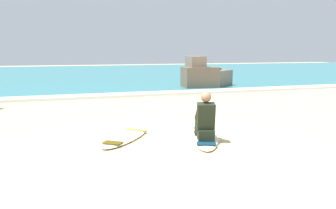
% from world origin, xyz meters
% --- Properties ---
extents(ground_plane, '(80.00, 80.00, 0.00)m').
position_xyz_m(ground_plane, '(0.00, 0.00, 0.00)').
color(ground_plane, '#CCB584').
extents(sea, '(80.00, 28.00, 0.10)m').
position_xyz_m(sea, '(0.00, 21.25, 0.05)').
color(sea, teal).
rests_on(sea, ground).
extents(breaking_foam, '(80.00, 0.90, 0.11)m').
position_xyz_m(breaking_foam, '(0.00, 7.55, 0.06)').
color(breaking_foam, white).
rests_on(breaking_foam, ground).
extents(surfboard_main, '(1.32, 2.23, 0.08)m').
position_xyz_m(surfboard_main, '(0.82, 0.47, 0.04)').
color(surfboard_main, '#EFE5C6').
rests_on(surfboard_main, ground).
extents(surfer_seated, '(0.52, 0.77, 0.95)m').
position_xyz_m(surfer_seated, '(0.69, 0.18, 0.44)').
color(surfer_seated, black).
rests_on(surfer_seated, surfboard_main).
extents(surfboard_spare_near, '(1.54, 1.80, 0.08)m').
position_xyz_m(surfboard_spare_near, '(-0.76, 0.93, 0.04)').
color(surfboard_spare_near, '#EFE5C6').
rests_on(surfboard_spare_near, ground).
extents(rock_outcrop_distant, '(2.79, 2.40, 1.55)m').
position_xyz_m(rock_outcrop_distant, '(4.85, 9.52, 0.55)').
color(rock_outcrop_distant, brown).
rests_on(rock_outcrop_distant, ground).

